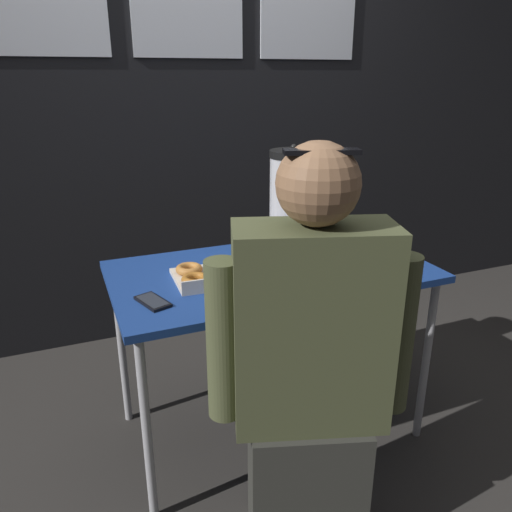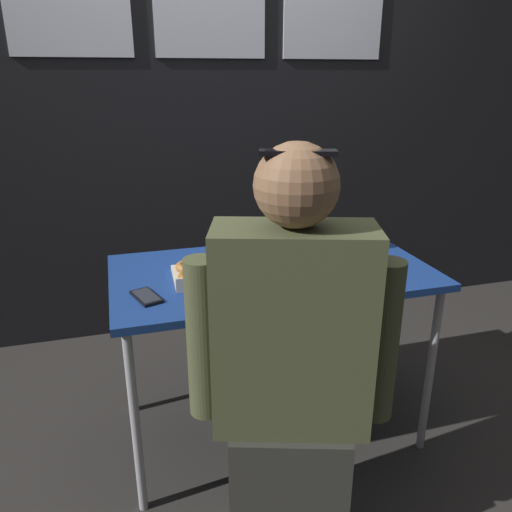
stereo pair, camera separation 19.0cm
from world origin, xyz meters
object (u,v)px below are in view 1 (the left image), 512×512
at_px(cell_phone, 153,302).
at_px(person_seated, 310,376).
at_px(donut_box, 221,273).
at_px(coffee_urn, 292,203).

height_order(cell_phone, person_seated, person_seated).
bearing_deg(donut_box, cell_phone, -154.46).
bearing_deg(donut_box, person_seated, -76.89).
bearing_deg(coffee_urn, cell_phone, -157.42).
bearing_deg(cell_phone, person_seated, -65.79).
xyz_separation_m(donut_box, person_seated, (0.10, -0.52, -0.15)).
height_order(donut_box, coffee_urn, coffee_urn).
bearing_deg(person_seated, donut_box, -61.69).
distance_m(donut_box, cell_phone, 0.30).
distance_m(donut_box, coffee_urn, 0.44).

